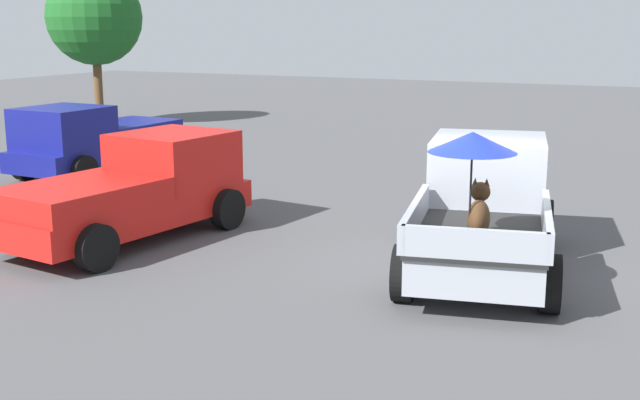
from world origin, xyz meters
TOP-DOWN VIEW (x-y plane):
  - ground_plane at (0.00, 0.00)m, footprint 80.00×80.00m
  - pickup_truck_main at (0.41, 0.09)m, footprint 5.32×3.07m
  - pickup_truck_red at (3.84, 11.00)m, footprint 4.86×2.31m
  - pickup_truck_far at (-0.75, 6.09)m, footprint 5.00×2.67m
  - tree_by_lot at (12.12, 17.82)m, footprint 3.52×3.52m

SIDE VIEW (x-z plane):
  - ground_plane at x=0.00m, z-range 0.00..0.00m
  - pickup_truck_red at x=3.84m, z-range -0.03..1.77m
  - pickup_truck_far at x=-0.75m, z-range -0.03..1.77m
  - pickup_truck_main at x=0.41m, z-range -0.22..2.16m
  - tree_by_lot at x=12.12m, z-range 1.09..6.83m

